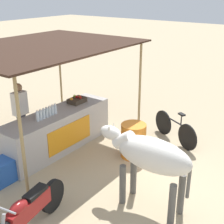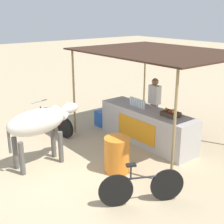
{
  "view_description": "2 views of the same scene",
  "coord_description": "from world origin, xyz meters",
  "px_view_note": "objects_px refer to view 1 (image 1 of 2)",
  "views": [
    {
      "loc": [
        -4.76,
        -2.91,
        3.72
      ],
      "look_at": [
        0.39,
        0.86,
        1.16
      ],
      "focal_mm": 50.0,
      "sensor_mm": 36.0,
      "label": 1
    },
    {
      "loc": [
        5.67,
        -3.59,
        3.48
      ],
      "look_at": [
        -0.32,
        1.22,
        1.01
      ],
      "focal_mm": 50.0,
      "sensor_mm": 36.0,
      "label": 2
    }
  ],
  "objects_px": {
    "fruit_crate": "(77,100)",
    "stall_counter": "(58,130)",
    "motorcycle_parked": "(29,211)",
    "cooler_box": "(0,172)",
    "vendor_behind_counter": "(21,115)",
    "water_barrel": "(133,140)",
    "cow": "(150,156)",
    "bicycle_leaning": "(175,129)"
  },
  "relations": [
    {
      "from": "motorcycle_parked",
      "to": "cow",
      "type": "bearing_deg",
      "value": -34.9
    },
    {
      "from": "stall_counter",
      "to": "vendor_behind_counter",
      "type": "distance_m",
      "value": 0.96
    },
    {
      "from": "vendor_behind_counter",
      "to": "cow",
      "type": "height_order",
      "value": "vendor_behind_counter"
    },
    {
      "from": "fruit_crate",
      "to": "stall_counter",
      "type": "bearing_deg",
      "value": -176.04
    },
    {
      "from": "cooler_box",
      "to": "bicycle_leaning",
      "type": "relative_size",
      "value": 0.4
    },
    {
      "from": "water_barrel",
      "to": "vendor_behind_counter",
      "type": "bearing_deg",
      "value": 116.49
    },
    {
      "from": "vendor_behind_counter",
      "to": "cooler_box",
      "type": "bearing_deg",
      "value": -146.52
    },
    {
      "from": "vendor_behind_counter",
      "to": "bicycle_leaning",
      "type": "relative_size",
      "value": 1.1
    },
    {
      "from": "water_barrel",
      "to": "motorcycle_parked",
      "type": "height_order",
      "value": "motorcycle_parked"
    },
    {
      "from": "cow",
      "to": "vendor_behind_counter",
      "type": "bearing_deg",
      "value": 87.43
    },
    {
      "from": "stall_counter",
      "to": "fruit_crate",
      "type": "xyz_separation_m",
      "value": [
        0.78,
        0.05,
        0.55
      ]
    },
    {
      "from": "vendor_behind_counter",
      "to": "water_barrel",
      "type": "bearing_deg",
      "value": -63.51
    },
    {
      "from": "water_barrel",
      "to": "cow",
      "type": "bearing_deg",
      "value": -139.22
    },
    {
      "from": "fruit_crate",
      "to": "motorcycle_parked",
      "type": "relative_size",
      "value": 0.25
    },
    {
      "from": "fruit_crate",
      "to": "motorcycle_parked",
      "type": "distance_m",
      "value": 3.61
    },
    {
      "from": "stall_counter",
      "to": "fruit_crate",
      "type": "relative_size",
      "value": 6.82
    },
    {
      "from": "water_barrel",
      "to": "cow",
      "type": "xyz_separation_m",
      "value": [
        -1.38,
        -1.19,
        0.63
      ]
    },
    {
      "from": "vendor_behind_counter",
      "to": "motorcycle_parked",
      "type": "height_order",
      "value": "vendor_behind_counter"
    },
    {
      "from": "motorcycle_parked",
      "to": "cooler_box",
      "type": "bearing_deg",
      "value": 70.02
    },
    {
      "from": "cooler_box",
      "to": "bicycle_leaning",
      "type": "bearing_deg",
      "value": -28.46
    },
    {
      "from": "cooler_box",
      "to": "cow",
      "type": "bearing_deg",
      "value": -68.02
    },
    {
      "from": "stall_counter",
      "to": "bicycle_leaning",
      "type": "bearing_deg",
      "value": -46.6
    },
    {
      "from": "fruit_crate",
      "to": "bicycle_leaning",
      "type": "distance_m",
      "value": 2.61
    },
    {
      "from": "vendor_behind_counter",
      "to": "cooler_box",
      "type": "relative_size",
      "value": 2.75
    },
    {
      "from": "stall_counter",
      "to": "vendor_behind_counter",
      "type": "xyz_separation_m",
      "value": [
        -0.46,
        0.75,
        0.37
      ]
    },
    {
      "from": "stall_counter",
      "to": "bicycle_leaning",
      "type": "xyz_separation_m",
      "value": [
        2.02,
        -2.14,
        -0.13
      ]
    },
    {
      "from": "stall_counter",
      "to": "fruit_crate",
      "type": "height_order",
      "value": "fruit_crate"
    },
    {
      "from": "stall_counter",
      "to": "bicycle_leaning",
      "type": "relative_size",
      "value": 2.01
    },
    {
      "from": "stall_counter",
      "to": "cow",
      "type": "bearing_deg",
      "value": -102.22
    },
    {
      "from": "cow",
      "to": "stall_counter",
      "type": "bearing_deg",
      "value": 77.78
    },
    {
      "from": "cooler_box",
      "to": "motorcycle_parked",
      "type": "xyz_separation_m",
      "value": [
        -0.58,
        -1.59,
        0.19
      ]
    },
    {
      "from": "fruit_crate",
      "to": "bicycle_leaning",
      "type": "bearing_deg",
      "value": -60.41
    },
    {
      "from": "stall_counter",
      "to": "cooler_box",
      "type": "xyz_separation_m",
      "value": [
        -1.75,
        -0.1,
        -0.24
      ]
    },
    {
      "from": "fruit_crate",
      "to": "cow",
      "type": "height_order",
      "value": "cow"
    },
    {
      "from": "cooler_box",
      "to": "water_barrel",
      "type": "relative_size",
      "value": 0.74
    },
    {
      "from": "vendor_behind_counter",
      "to": "motorcycle_parked",
      "type": "distance_m",
      "value": 3.1
    },
    {
      "from": "fruit_crate",
      "to": "cooler_box",
      "type": "bearing_deg",
      "value": -176.58
    },
    {
      "from": "water_barrel",
      "to": "cooler_box",
      "type": "bearing_deg",
      "value": 147.54
    },
    {
      "from": "cooler_box",
      "to": "vendor_behind_counter",
      "type": "bearing_deg",
      "value": 33.48
    },
    {
      "from": "vendor_behind_counter",
      "to": "bicycle_leaning",
      "type": "height_order",
      "value": "vendor_behind_counter"
    },
    {
      "from": "stall_counter",
      "to": "fruit_crate",
      "type": "distance_m",
      "value": 0.95
    },
    {
      "from": "water_barrel",
      "to": "bicycle_leaning",
      "type": "bearing_deg",
      "value": -19.61
    }
  ]
}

